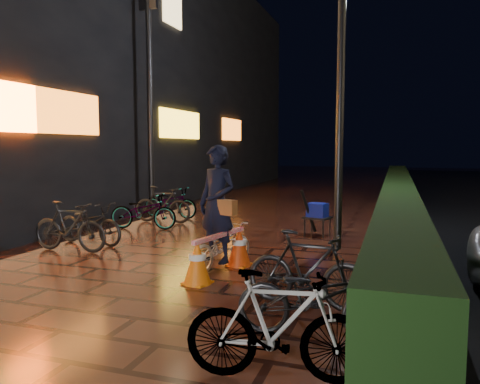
% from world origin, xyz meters
% --- Properties ---
extents(ground, '(80.00, 80.00, 0.00)m').
position_xyz_m(ground, '(0.00, 0.00, 0.00)').
color(ground, '#381911').
rests_on(ground, ground).
extents(hedge, '(0.70, 20.00, 1.00)m').
position_xyz_m(hedge, '(3.30, 8.00, 0.50)').
color(hedge, black).
rests_on(hedge, ground).
extents(storefront_block, '(12.09, 22.00, 9.00)m').
position_xyz_m(storefront_block, '(-9.50, 11.50, 4.50)').
color(storefront_block, black).
rests_on(storefront_block, ground).
extents(lamp_post_hedge, '(0.51, 0.23, 5.34)m').
position_xyz_m(lamp_post_hedge, '(2.23, 3.74, 2.94)').
color(lamp_post_hedge, black).
rests_on(lamp_post_hedge, ground).
extents(lamp_post_sf, '(0.56, 0.18, 5.83)m').
position_xyz_m(lamp_post_sf, '(-3.02, 6.24, 3.21)').
color(lamp_post_sf, black).
rests_on(lamp_post_sf, ground).
extents(cyclist, '(0.89, 1.41, 1.91)m').
position_xyz_m(cyclist, '(0.68, 1.69, 0.71)').
color(cyclist, silver).
rests_on(cyclist, ground).
extents(traffic_barrier, '(0.63, 1.52, 0.62)m').
position_xyz_m(traffic_barrier, '(0.79, 1.42, 0.31)').
color(traffic_barrier, orange).
rests_on(traffic_barrier, ground).
extents(cart_assembly, '(0.66, 0.56, 1.00)m').
position_xyz_m(cart_assembly, '(1.66, 4.87, 0.51)').
color(cart_assembly, black).
rests_on(cart_assembly, ground).
extents(parked_bikes_storefront, '(1.79, 4.70, 0.91)m').
position_xyz_m(parked_bikes_storefront, '(-2.32, 4.14, 0.42)').
color(parked_bikes_storefront, black).
rests_on(parked_bikes_storefront, ground).
extents(parked_bikes_hedge, '(1.81, 2.45, 0.91)m').
position_xyz_m(parked_bikes_hedge, '(2.39, -0.48, 0.44)').
color(parked_bikes_hedge, black).
rests_on(parked_bikes_hedge, ground).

